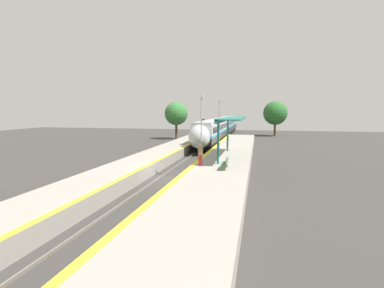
{
  "coord_description": "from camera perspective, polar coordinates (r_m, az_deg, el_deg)",
  "views": [
    {
      "loc": [
        6.86,
        -22.56,
        5.48
      ],
      "look_at": [
        0.56,
        5.98,
        2.14
      ],
      "focal_mm": 28.0,
      "sensor_mm": 36.0,
      "label": 1
    }
  ],
  "objects": [
    {
      "name": "ground_plane",
      "position": [
        24.21,
        -4.39,
        -6.58
      ],
      "size": [
        120.0,
        120.0,
        0.0
      ],
      "primitive_type": "plane",
      "color": "#383533"
    },
    {
      "name": "rail_left",
      "position": [
        24.41,
        -6.02,
        -6.31
      ],
      "size": [
        0.08,
        90.0,
        0.15
      ],
      "primitive_type": "cube",
      "color": "slate",
      "rests_on": "ground_plane"
    },
    {
      "name": "rail_right",
      "position": [
        24.0,
        -2.73,
        -6.5
      ],
      "size": [
        0.08,
        90.0,
        0.15
      ],
      "primitive_type": "cube",
      "color": "slate",
      "rests_on": "ground_plane"
    },
    {
      "name": "train",
      "position": [
        57.04,
        5.51,
        3.22
      ],
      "size": [
        2.74,
        45.66,
        3.89
      ],
      "color": "black",
      "rests_on": "ground_plane"
    },
    {
      "name": "platform_right",
      "position": [
        23.29,
        4.99,
        -5.84
      ],
      "size": [
        4.67,
        64.0,
        1.02
      ],
      "color": "gray",
      "rests_on": "ground_plane"
    },
    {
      "name": "platform_left",
      "position": [
        25.31,
        -11.98,
        -4.96
      ],
      "size": [
        3.72,
        64.0,
        1.02
      ],
      "color": "gray",
      "rests_on": "ground_plane"
    },
    {
      "name": "platform_bench",
      "position": [
        22.82,
        6.37,
        -3.59
      ],
      "size": [
        0.44,
        1.71,
        0.89
      ],
      "color": "#4C6B4C",
      "rests_on": "platform_right"
    },
    {
      "name": "person_waiting",
      "position": [
        23.92,
        1.62,
        -1.98
      ],
      "size": [
        0.36,
        0.23,
        1.78
      ],
      "color": "maroon",
      "rests_on": "platform_right"
    },
    {
      "name": "railway_signal",
      "position": [
        50.62,
        2.16,
        3.09
      ],
      "size": [
        0.28,
        0.28,
        3.98
      ],
      "color": "#59595E",
      "rests_on": "ground_plane"
    },
    {
      "name": "lamppost_near",
      "position": [
        23.98,
        1.8,
        3.62
      ],
      "size": [
        0.36,
        0.2,
        5.72
      ],
      "color": "#9E9EA3",
      "rests_on": "platform_right"
    },
    {
      "name": "lamppost_mid",
      "position": [
        35.21,
        5.23,
        4.52
      ],
      "size": [
        0.36,
        0.2,
        5.72
      ],
      "color": "#9E9EA3",
      "rests_on": "platform_right"
    },
    {
      "name": "station_canopy",
      "position": [
        28.48,
        7.23,
        4.51
      ],
      "size": [
        2.02,
        10.91,
        3.75
      ],
      "color": "#1E6B66",
      "rests_on": "platform_right"
    },
    {
      "name": "background_tree_left",
      "position": [
        56.41,
        -3.03,
        5.77
      ],
      "size": [
        4.31,
        4.31,
        6.94
      ],
      "color": "brown",
      "rests_on": "ground_plane"
    },
    {
      "name": "background_tree_right",
      "position": [
        65.15,
        15.58,
        5.7
      ],
      "size": [
        4.97,
        4.97,
        7.31
      ],
      "color": "brown",
      "rests_on": "ground_plane"
    }
  ]
}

